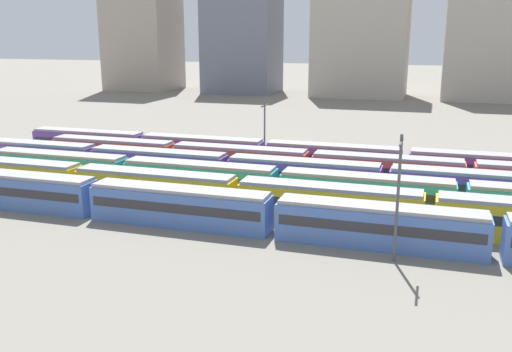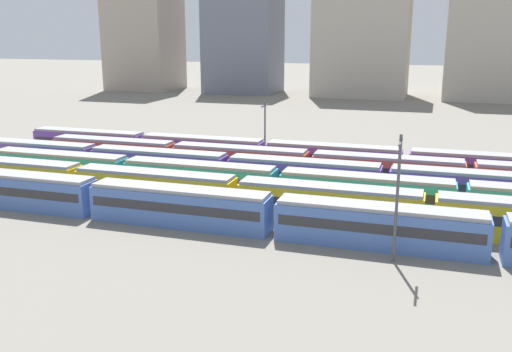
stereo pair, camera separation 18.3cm
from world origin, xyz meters
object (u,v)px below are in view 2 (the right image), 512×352
at_px(train_track_3, 385,181).
at_px(train_track_5, 265,154).
at_px(catenary_pole_1, 265,128).
at_px(train_track_2, 366,192).
at_px(catenary_pole_2, 397,193).
at_px(train_track_4, 387,171).
at_px(train_track_0, 379,226).
at_px(train_track_1, 429,213).

relative_size(train_track_3, train_track_5, 1.51).
xyz_separation_m(train_track_5, catenary_pole_1, (-1.03, 3.26, 3.00)).
relative_size(train_track_2, catenary_pole_2, 8.93).
distance_m(train_track_2, train_track_4, 10.48).
xyz_separation_m(catenary_pole_1, catenary_pole_2, (20.72, -32.20, 0.89)).
relative_size(train_track_0, train_track_3, 0.83).
relative_size(train_track_3, catenary_pole_2, 10.73).
xyz_separation_m(train_track_1, catenary_pole_2, (-2.54, -8.14, 3.89)).
relative_size(train_track_1, catenary_pole_1, 12.84).
bearing_deg(train_track_1, catenary_pole_1, 134.04).
bearing_deg(train_track_0, catenary_pole_1, 123.25).
bearing_deg(catenary_pole_1, train_track_2, -48.36).
relative_size(catenary_pole_1, catenary_pole_2, 0.84).
bearing_deg(train_track_2, train_track_5, 135.24).
distance_m(train_track_0, train_track_1, 6.61).
xyz_separation_m(train_track_1, train_track_2, (-6.49, 5.20, 0.00)).
relative_size(train_track_2, train_track_4, 1.00).
distance_m(catenary_pole_1, catenary_pole_2, 38.30).
height_order(train_track_2, train_track_3, same).
distance_m(train_track_3, train_track_5, 20.19).
bearing_deg(catenary_pole_1, train_track_0, -56.75).
xyz_separation_m(train_track_3, train_track_5, (-17.31, 10.40, 0.00)).
distance_m(train_track_5, catenary_pole_2, 35.22).
height_order(train_track_0, train_track_3, same).
bearing_deg(train_track_5, train_track_2, -44.76).
relative_size(train_track_0, train_track_1, 0.83).
height_order(train_track_1, train_track_4, same).
distance_m(train_track_1, catenary_pole_2, 9.37).
bearing_deg(train_track_2, catenary_pole_1, 131.64).
xyz_separation_m(train_track_1, train_track_4, (-5.24, 15.60, 0.00)).
bearing_deg(catenary_pole_2, train_track_5, 124.23).
relative_size(train_track_4, catenary_pole_1, 10.69).
bearing_deg(catenary_pole_1, train_track_3, -36.67).
bearing_deg(train_track_2, catenary_pole_2, -73.49).
distance_m(train_track_1, train_track_4, 16.46).
bearing_deg(train_track_4, train_track_0, -86.80).
bearing_deg(train_track_2, train_track_0, -76.93).
distance_m(train_track_4, catenary_pole_1, 20.13).
height_order(train_track_1, train_track_5, same).
height_order(train_track_0, catenary_pole_2, catenary_pole_2).
distance_m(train_track_0, train_track_3, 15.62).
xyz_separation_m(train_track_4, catenary_pole_1, (-18.02, 8.46, 3.00)).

